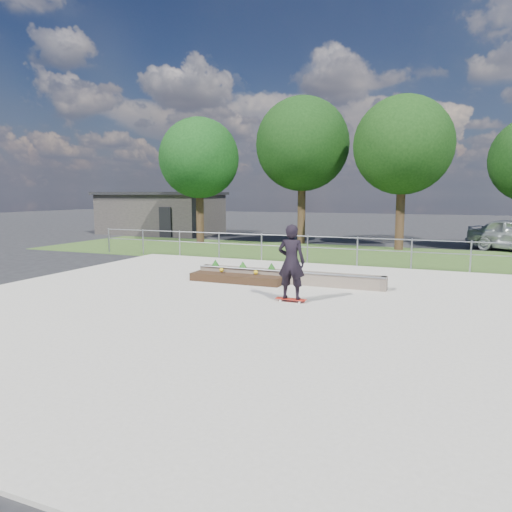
{
  "coord_description": "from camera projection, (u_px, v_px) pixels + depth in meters",
  "views": [
    {
      "loc": [
        5.0,
        -10.24,
        2.81
      ],
      "look_at": [
        0.2,
        1.5,
        1.1
      ],
      "focal_mm": 32.0,
      "sensor_mm": 36.0,
      "label": 1
    }
  ],
  "objects": [
    {
      "name": "concrete_slab",
      "position": [
        227.0,
        304.0,
        11.64
      ],
      "size": [
        15.0,
        15.0,
        0.06
      ],
      "primitive_type": "cube",
      "color": "#AEA99B",
      "rests_on": "ground"
    },
    {
      "name": "tree_mid_right",
      "position": [
        403.0,
        146.0,
        22.66
      ],
      "size": [
        4.9,
        4.9,
        7.7
      ],
      "color": "#352115",
      "rests_on": "ground"
    },
    {
      "name": "tree_mid_left",
      "position": [
        302.0,
        144.0,
        25.59
      ],
      "size": [
        5.25,
        5.25,
        8.25
      ],
      "color": "#352415",
      "rests_on": "ground"
    },
    {
      "name": "tree_far_left",
      "position": [
        199.0,
        158.0,
        25.92
      ],
      "size": [
        4.55,
        4.55,
        7.15
      ],
      "color": "#322014",
      "rests_on": "ground"
    },
    {
      "name": "skateboarder",
      "position": [
        291.0,
        262.0,
        11.65
      ],
      "size": [
        0.8,
        0.49,
        2.01
      ],
      "color": "white",
      "rests_on": "concrete_slab"
    },
    {
      "name": "building",
      "position": [
        161.0,
        213.0,
        33.2
      ],
      "size": [
        8.4,
        5.4,
        3.0
      ],
      "color": "#312E2C",
      "rests_on": "ground"
    },
    {
      "name": "ground",
      "position": [
        227.0,
        305.0,
        11.64
      ],
      "size": [
        120.0,
        120.0,
        0.0
      ],
      "primitive_type": "plane",
      "color": "black",
      "rests_on": "ground"
    },
    {
      "name": "fence",
      "position": [
        307.0,
        246.0,
        18.42
      ],
      "size": [
        20.06,
        0.06,
        1.2
      ],
      "color": "gray",
      "rests_on": "ground"
    },
    {
      "name": "grass_verge",
      "position": [
        327.0,
        254.0,
        21.73
      ],
      "size": [
        30.0,
        8.0,
        0.02
      ],
      "primitive_type": "cube",
      "color": "#304C1E",
      "rests_on": "ground"
    },
    {
      "name": "planter_bed",
      "position": [
        240.0,
        275.0,
        14.68
      ],
      "size": [
        3.0,
        1.2,
        0.61
      ],
      "color": "black",
      "rests_on": "concrete_slab"
    },
    {
      "name": "grind_ledge",
      "position": [
        288.0,
        277.0,
        14.23
      ],
      "size": [
        6.0,
        0.44,
        0.43
      ],
      "color": "#67594C",
      "rests_on": "concrete_slab"
    }
  ]
}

